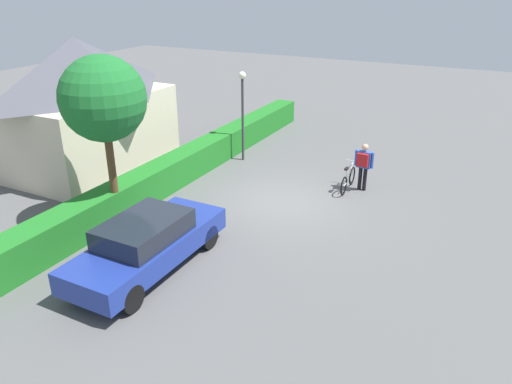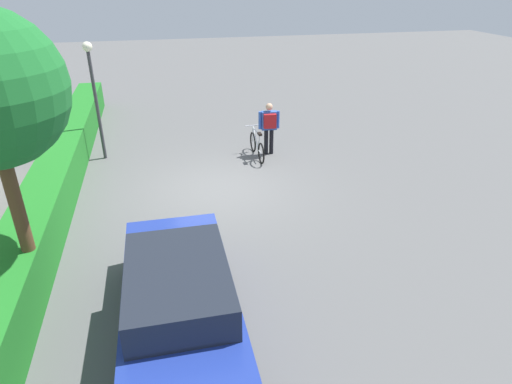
{
  "view_description": "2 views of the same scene",
  "coord_description": "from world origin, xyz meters",
  "px_view_note": "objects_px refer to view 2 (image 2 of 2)",
  "views": [
    {
      "loc": [
        -13.38,
        -5.86,
        6.76
      ],
      "look_at": [
        -2.14,
        -0.06,
        1.22
      ],
      "focal_mm": 34.52,
      "sensor_mm": 36.0,
      "label": 1
    },
    {
      "loc": [
        -10.57,
        1.42,
        5.27
      ],
      "look_at": [
        -2.77,
        -0.37,
        1.23
      ],
      "focal_mm": 30.78,
      "sensor_mm": 36.0,
      "label": 2
    }
  ],
  "objects_px": {
    "bicycle": "(257,146)",
    "person_rider": "(269,124)",
    "street_lamp": "(93,84)",
    "parked_car_near": "(180,301)"
  },
  "relations": [
    {
      "from": "bicycle",
      "to": "person_rider",
      "type": "height_order",
      "value": "person_rider"
    },
    {
      "from": "street_lamp",
      "to": "person_rider",
      "type": "bearing_deg",
      "value": -99.25
    },
    {
      "from": "person_rider",
      "to": "street_lamp",
      "type": "height_order",
      "value": "street_lamp"
    },
    {
      "from": "person_rider",
      "to": "street_lamp",
      "type": "distance_m",
      "value": 5.34
    },
    {
      "from": "bicycle",
      "to": "parked_car_near",
      "type": "bearing_deg",
      "value": 158.12
    },
    {
      "from": "person_rider",
      "to": "parked_car_near",
      "type": "bearing_deg",
      "value": 155.74
    },
    {
      "from": "parked_car_near",
      "to": "street_lamp",
      "type": "xyz_separation_m",
      "value": [
        8.19,
        1.79,
        1.58
      ]
    },
    {
      "from": "street_lamp",
      "to": "bicycle",
      "type": "bearing_deg",
      "value": -102.18
    },
    {
      "from": "bicycle",
      "to": "person_rider",
      "type": "relative_size",
      "value": 1.02
    },
    {
      "from": "parked_car_near",
      "to": "street_lamp",
      "type": "relative_size",
      "value": 1.31
    }
  ]
}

